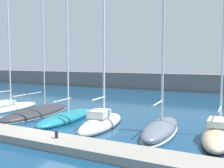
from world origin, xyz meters
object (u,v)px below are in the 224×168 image
(sailboat_teal_third, at_px, (67,117))
(dock_bollard, at_px, (57,134))
(sailboat_white_nearest, at_px, (5,108))
(sailboat_ivory_fourth, at_px, (101,122))
(sailboat_sand_sixth, at_px, (219,133))
(sailboat_charcoal_second, at_px, (37,112))
(sailboat_slate_fifth, at_px, (161,127))

(sailboat_teal_third, bearing_deg, dock_bollard, -152.11)
(sailboat_white_nearest, xyz_separation_m, dock_bollard, (11.89, -6.36, 0.36))
(sailboat_ivory_fourth, bearing_deg, dock_bollard, 173.26)
(sailboat_teal_third, xyz_separation_m, dock_bollard, (3.74, -5.88, 0.40))
(sailboat_sand_sixth, height_order, dock_bollard, sailboat_sand_sixth)
(sailboat_white_nearest, height_order, sailboat_ivory_fourth, sailboat_white_nearest)
(sailboat_ivory_fourth, relative_size, dock_bollard, 32.09)
(sailboat_ivory_fourth, xyz_separation_m, dock_bollard, (-0.21, -4.94, 0.25))
(sailboat_white_nearest, height_order, sailboat_charcoal_second, sailboat_charcoal_second)
(sailboat_white_nearest, bearing_deg, dock_bollard, -120.44)
(sailboat_slate_fifth, xyz_separation_m, dock_bollard, (-4.63, -5.56, 0.26))
(sailboat_white_nearest, xyz_separation_m, sailboat_charcoal_second, (4.18, 0.12, -0.14))
(sailboat_ivory_fourth, distance_m, dock_bollard, 4.95)
(sailboat_white_nearest, xyz_separation_m, sailboat_teal_third, (8.16, -0.48, -0.04))
(dock_bollard, bearing_deg, sailboat_charcoal_second, 139.97)
(sailboat_ivory_fourth, xyz_separation_m, sailboat_slate_fifth, (4.42, 0.61, -0.01))
(sailboat_teal_third, relative_size, sailboat_slate_fifth, 0.86)
(sailboat_charcoal_second, relative_size, sailboat_teal_third, 1.40)
(sailboat_white_nearest, bearing_deg, sailboat_slate_fifth, -95.09)
(sailboat_slate_fifth, relative_size, dock_bollard, 31.56)
(sailboat_sand_sixth, bearing_deg, sailboat_white_nearest, 87.37)
(sailboat_white_nearest, xyz_separation_m, sailboat_ivory_fourth, (12.10, -1.42, 0.11))
(sailboat_teal_third, distance_m, dock_bollard, 6.98)
(dock_bollard, bearing_deg, sailboat_teal_third, 122.43)
(sailboat_slate_fifth, height_order, sailboat_sand_sixth, sailboat_sand_sixth)
(sailboat_charcoal_second, bearing_deg, dock_bollard, -133.79)
(sailboat_slate_fifth, bearing_deg, sailboat_ivory_fourth, 94.18)
(sailboat_charcoal_second, bearing_deg, sailboat_ivory_fourth, -104.77)
(dock_bollard, bearing_deg, sailboat_sand_sixth, 35.26)
(sailboat_white_nearest, distance_m, dock_bollard, 13.49)
(sailboat_charcoal_second, xyz_separation_m, sailboat_ivory_fourth, (7.92, -1.54, 0.25))
(sailboat_slate_fifth, bearing_deg, sailboat_charcoal_second, 81.97)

